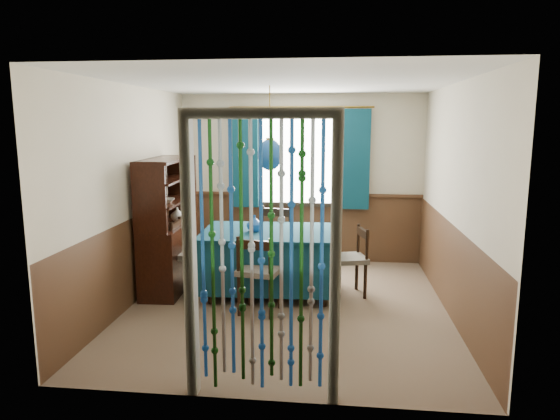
# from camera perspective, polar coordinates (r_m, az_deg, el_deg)

# --- Properties ---
(floor) EXTENTS (4.00, 4.00, 0.00)m
(floor) POSITION_cam_1_polar(r_m,az_deg,el_deg) (5.84, 0.85, -10.88)
(floor) COLOR brown
(floor) RESTS_ON ground
(ceiling) EXTENTS (4.00, 4.00, 0.00)m
(ceiling) POSITION_cam_1_polar(r_m,az_deg,el_deg) (5.48, 0.92, 14.37)
(ceiling) COLOR silver
(ceiling) RESTS_ON ground
(wall_back) EXTENTS (3.60, 0.00, 3.60)m
(wall_back) POSITION_cam_1_polar(r_m,az_deg,el_deg) (7.50, 2.39, 3.59)
(wall_back) COLOR beige
(wall_back) RESTS_ON ground
(wall_front) EXTENTS (3.60, 0.00, 3.60)m
(wall_front) POSITION_cam_1_polar(r_m,az_deg,el_deg) (3.57, -2.29, -3.40)
(wall_front) COLOR beige
(wall_front) RESTS_ON ground
(wall_left) EXTENTS (0.00, 4.00, 4.00)m
(wall_left) POSITION_cam_1_polar(r_m,az_deg,el_deg) (5.97, -16.57, 1.57)
(wall_left) COLOR beige
(wall_left) RESTS_ON ground
(wall_right) EXTENTS (0.00, 4.00, 4.00)m
(wall_right) POSITION_cam_1_polar(r_m,az_deg,el_deg) (5.64, 19.39, 0.95)
(wall_right) COLOR beige
(wall_right) RESTS_ON ground
(wainscot_back) EXTENTS (3.60, 0.00, 3.60)m
(wainscot_back) POSITION_cam_1_polar(r_m,az_deg,el_deg) (7.61, 2.34, -2.05)
(wainscot_back) COLOR #4A2E1C
(wainscot_back) RESTS_ON ground
(wainscot_front) EXTENTS (3.60, 0.00, 3.60)m
(wainscot_front) POSITION_cam_1_polar(r_m,az_deg,el_deg) (3.83, -2.18, -14.33)
(wainscot_front) COLOR #4A2E1C
(wainscot_front) RESTS_ON ground
(wainscot_left) EXTENTS (0.00, 4.00, 4.00)m
(wainscot_left) POSITION_cam_1_polar(r_m,az_deg,el_deg) (6.12, -16.10, -5.39)
(wainscot_left) COLOR #4A2E1C
(wainscot_left) RESTS_ON ground
(wainscot_right) EXTENTS (0.00, 4.00, 4.00)m
(wainscot_right) POSITION_cam_1_polar(r_m,az_deg,el_deg) (5.80, 18.82, -6.39)
(wainscot_right) COLOR #4A2E1C
(wainscot_right) RESTS_ON ground
(window) EXTENTS (1.32, 0.12, 1.42)m
(window) POSITION_cam_1_polar(r_m,az_deg,el_deg) (7.42, 2.38, 5.85)
(window) COLOR black
(window) RESTS_ON wall_back
(doorway) EXTENTS (1.16, 0.12, 2.18)m
(doorway) POSITION_cam_1_polar(r_m,az_deg,el_deg) (3.68, -2.13, -6.22)
(doorway) COLOR silver
(doorway) RESTS_ON ground
(dining_table) EXTENTS (1.67, 1.19, 0.79)m
(dining_table) POSITION_cam_1_polar(r_m,az_deg,el_deg) (6.12, -1.12, -5.44)
(dining_table) COLOR #0D3646
(dining_table) RESTS_ON floor
(chair_near) EXTENTS (0.50, 0.49, 0.89)m
(chair_near) POSITION_cam_1_polar(r_m,az_deg,el_deg) (5.49, -2.45, -7.05)
(chair_near) COLOR black
(chair_near) RESTS_ON floor
(chair_far) EXTENTS (0.53, 0.51, 0.95)m
(chair_far) POSITION_cam_1_polar(r_m,az_deg,el_deg) (6.75, -0.78, -3.53)
(chair_far) COLOR black
(chair_far) RESTS_ON floor
(chair_left) EXTENTS (0.46, 0.48, 0.92)m
(chair_left) POSITION_cam_1_polar(r_m,az_deg,el_deg) (6.23, -10.34, -4.99)
(chair_left) COLOR black
(chair_left) RESTS_ON floor
(chair_right) EXTENTS (0.49, 0.51, 0.84)m
(chair_right) POSITION_cam_1_polar(r_m,az_deg,el_deg) (6.13, 8.12, -5.55)
(chair_right) COLOR black
(chair_right) RESTS_ON floor
(sideboard) EXTENTS (0.50, 1.28, 1.65)m
(sideboard) POSITION_cam_1_polar(r_m,az_deg,el_deg) (6.46, -12.65, -3.73)
(sideboard) COLOR black
(sideboard) RESTS_ON floor
(pendant_lamp) EXTENTS (0.30, 0.30, 0.98)m
(pendant_lamp) POSITION_cam_1_polar(r_m,az_deg,el_deg) (5.91, -1.16, 6.36)
(pendant_lamp) COLOR olive
(pendant_lamp) RESTS_ON ceiling
(vase_table) EXTENTS (0.22, 0.22, 0.18)m
(vase_table) POSITION_cam_1_polar(r_m,az_deg,el_deg) (6.00, -2.94, -1.61)
(vase_table) COLOR #14478F
(vase_table) RESTS_ON dining_table
(bowl_shelf) EXTENTS (0.28, 0.28, 0.05)m
(bowl_shelf) POSITION_cam_1_polar(r_m,az_deg,el_deg) (6.16, -12.87, 1.08)
(bowl_shelf) COLOR beige
(bowl_shelf) RESTS_ON sideboard
(vase_sideboard) EXTENTS (0.22, 0.22, 0.20)m
(vase_sideboard) POSITION_cam_1_polar(r_m,az_deg,el_deg) (6.57, -11.66, -0.38)
(vase_sideboard) COLOR beige
(vase_sideboard) RESTS_ON sideboard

